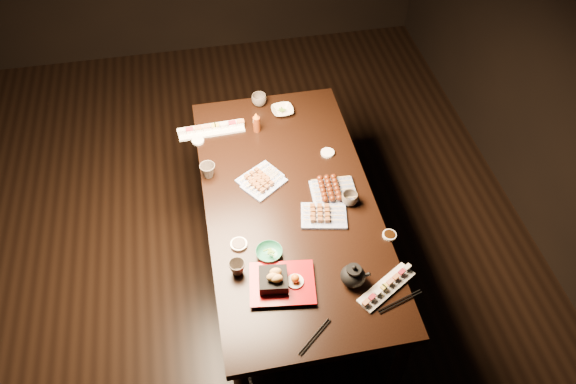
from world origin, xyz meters
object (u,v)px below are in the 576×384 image
object	(u,v)px
sushi_platter_far	(211,128)
teacup_mid_right	(350,199)
tempura_tray	(282,279)
condiment_bottle	(256,122)
yakitori_plate_right	(324,213)
sushi_platter_near	(387,286)
yakitori_plate_left	(260,176)
teacup_near_left	(237,268)
teacup_far_left	(208,171)
teapot	(353,274)
edamame_bowl_green	(269,253)
yakitori_plate_center	(264,181)
dining_table	(290,243)
edamame_bowl_cream	(282,111)
teacup_far_right	(259,100)

from	to	relation	value
sushi_platter_far	teacup_mid_right	bearing A→B (deg)	130.77
tempura_tray	condiment_bottle	world-z (taller)	condiment_bottle
sushi_platter_far	tempura_tray	size ratio (longest dim) A/B	1.28
yakitori_plate_right	teacup_mid_right	distance (m)	0.17
sushi_platter_near	sushi_platter_far	distance (m)	1.43
tempura_tray	sushi_platter_far	bearing A→B (deg)	108.47
yakitori_plate_left	teacup_near_left	xyz separation A→B (m)	(-0.20, -0.58, 0.01)
yakitori_plate_right	teacup_far_left	size ratio (longest dim) A/B	2.70
sushi_platter_near	yakitori_plate_right	world-z (taller)	yakitori_plate_right
sushi_platter_far	tempura_tray	xyz separation A→B (m)	(0.22, -1.14, 0.03)
teacup_mid_right	teapot	distance (m)	0.49
edamame_bowl_green	yakitori_plate_right	bearing A→B (deg)	30.51
sushi_platter_far	teacup_far_left	size ratio (longest dim) A/B	4.50
yakitori_plate_center	yakitori_plate_right	size ratio (longest dim) A/B	0.93
yakitori_plate_center	yakitori_plate_left	world-z (taller)	yakitori_plate_left
tempura_tray	dining_table	bearing A→B (deg)	82.67
sushi_platter_far	condiment_bottle	bearing A→B (deg)	167.58
teacup_far_left	condiment_bottle	world-z (taller)	condiment_bottle
edamame_bowl_cream	teacup_near_left	world-z (taller)	teacup_near_left
teacup_near_left	teacup_far_right	bearing A→B (deg)	76.27
edamame_bowl_cream	condiment_bottle	world-z (taller)	condiment_bottle
sushi_platter_near	teacup_far_right	world-z (taller)	teacup_far_right
sushi_platter_far	edamame_bowl_green	bearing A→B (deg)	98.69
teapot	condiment_bottle	distance (m)	1.17
teacup_far_right	sushi_platter_far	bearing A→B (deg)	-149.49
yakitori_plate_right	teacup_far_left	bearing A→B (deg)	155.13
yakitori_plate_center	teacup_mid_right	size ratio (longest dim) A/B	2.47
yakitori_plate_left	teacup_mid_right	bearing A→B (deg)	-62.89
sushi_platter_far	yakitori_plate_center	world-z (taller)	yakitori_plate_center
edamame_bowl_green	edamame_bowl_cream	size ratio (longest dim) A/B	0.98
sushi_platter_near	yakitori_plate_left	size ratio (longest dim) A/B	1.40
teacup_far_left	teacup_far_right	world-z (taller)	teacup_far_left
edamame_bowl_cream	teacup_far_right	bearing A→B (deg)	140.41
edamame_bowl_cream	condiment_bottle	distance (m)	0.23
dining_table	yakitori_plate_center	distance (m)	0.44
dining_table	edamame_bowl_green	world-z (taller)	edamame_bowl_green
yakitori_plate_center	tempura_tray	bearing A→B (deg)	-127.72
teacup_far_left	dining_table	bearing A→B (deg)	-33.70
sushi_platter_far	teapot	bearing A→B (deg)	112.61
sushi_platter_near	teacup_near_left	xyz separation A→B (m)	(-0.68, 0.22, 0.02)
teacup_far_left	sushi_platter_near	bearing A→B (deg)	-49.69
sushi_platter_near	teapot	distance (m)	0.17
yakitori_plate_center	teacup_near_left	size ratio (longest dim) A/B	2.72
edamame_bowl_cream	yakitori_plate_center	bearing A→B (deg)	-110.05
yakitori_plate_left	yakitori_plate_right	bearing A→B (deg)	-81.22
edamame_bowl_green	teacup_far_right	xyz separation A→B (m)	(0.13, 1.15, 0.02)
tempura_tray	teacup_far_left	distance (m)	0.82
yakitori_plate_center	condiment_bottle	distance (m)	0.45
condiment_bottle	teacup_far_right	bearing A→B (deg)	77.65
teacup_far_right	yakitori_plate_right	bearing A→B (deg)	-79.00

